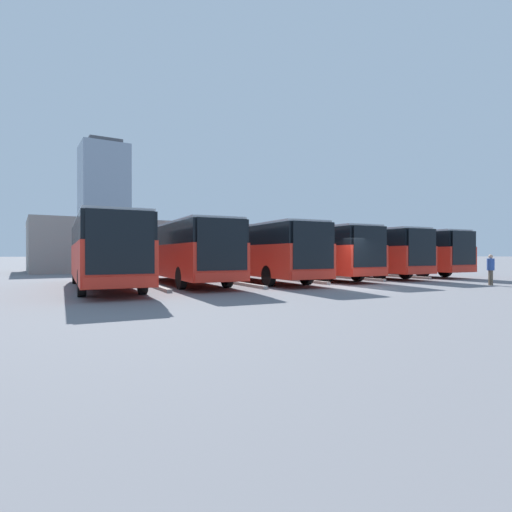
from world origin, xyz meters
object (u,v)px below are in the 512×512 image
object	(u,v)px
bus_5	(104,250)
bus_3	(256,251)
bus_1	(354,252)
pedestrian	(491,269)
bus_0	(393,252)
bus_2	(307,251)
bus_4	(183,251)

from	to	relation	value
bus_5	bus_3	bearing A→B (deg)	-172.31
bus_1	pedestrian	bearing A→B (deg)	96.45
bus_0	bus_5	size ratio (longest dim) A/B	1.00
bus_0	bus_3	world-z (taller)	same
bus_0	bus_2	bearing A→B (deg)	5.82
bus_1	pedestrian	world-z (taller)	bus_1
bus_3	bus_5	bearing A→B (deg)	7.69
bus_2	bus_1	bearing A→B (deg)	-174.57
bus_1	bus_3	xyz separation A→B (m)	(8.80, 0.67, 0.00)
pedestrian	bus_0	bearing A→B (deg)	26.69
bus_0	bus_3	size ratio (longest dim) A/B	1.00
bus_1	bus_5	xyz separation A→B (m)	(17.60, 1.08, 0.00)
bus_0	bus_1	bearing A→B (deg)	6.21
bus_4	bus_2	bearing A→B (deg)	-175.04
bus_2	pedestrian	xyz separation A→B (m)	(-4.65, 9.67, -0.96)
bus_3	bus_2	bearing A→B (deg)	-166.77
bus_5	bus_1	bearing A→B (deg)	-171.48
bus_4	bus_3	bearing A→B (deg)	176.69
bus_3	bus_5	xyz separation A→B (m)	(8.80, 0.41, 0.00)
bus_1	bus_4	xyz separation A→B (m)	(13.20, 0.03, 0.00)
bus_5	bus_0	bearing A→B (deg)	-171.94
bus_2	bus_3	size ratio (longest dim) A/B	1.00
bus_0	bus_1	world-z (taller)	same
bus_3	bus_4	world-z (taller)	same
bus_2	bus_3	xyz separation A→B (m)	(4.40, 0.64, 0.00)
bus_2	bus_5	xyz separation A→B (m)	(13.20, 1.05, 0.00)
bus_1	bus_4	distance (m)	13.20
bus_0	bus_2	size ratio (longest dim) A/B	1.00
bus_1	bus_2	bearing A→B (deg)	5.43
bus_5	pedestrian	world-z (taller)	bus_5
bus_0	bus_2	world-z (taller)	same
bus_2	bus_4	world-z (taller)	same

